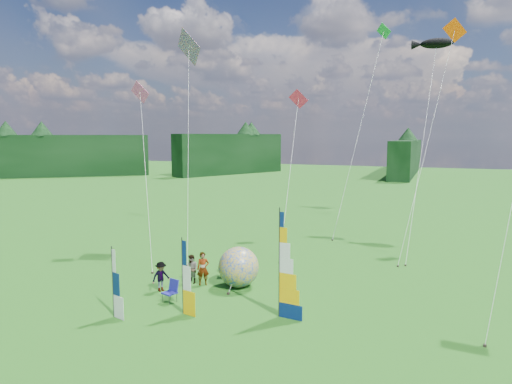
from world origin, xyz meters
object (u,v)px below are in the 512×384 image
at_px(side_banner_far, 113,283).
at_px(spectator_d, 229,263).
at_px(feather_banner_main, 279,265).
at_px(kite_whale, 424,128).
at_px(camp_chair, 170,291).
at_px(side_banner_left, 183,277).
at_px(bol_inflatable, 239,267).
at_px(spectator_a, 203,269).
at_px(spectator_c, 161,276).
at_px(spectator_b, 192,269).

xyz_separation_m(side_banner_far, spectator_d, (2.18, 7.47, -0.79)).
relative_size(feather_banner_main, side_banner_far, 1.53).
relative_size(feather_banner_main, kite_whale, 0.28).
bearing_deg(camp_chair, side_banner_far, -102.02).
relative_size(side_banner_left, side_banner_far, 1.10).
bearing_deg(bol_inflatable, feather_banner_main, -42.14).
xyz_separation_m(bol_inflatable, spectator_a, (-1.93, -0.45, -0.18)).
relative_size(side_banner_left, bol_inflatable, 1.57).
bearing_deg(spectator_c, camp_chair, -106.11).
relative_size(side_banner_far, bol_inflatable, 1.43).
relative_size(spectator_b, spectator_c, 1.01).
height_order(bol_inflatable, camp_chair, bol_inflatable).
bearing_deg(side_banner_far, spectator_d, 90.04).
xyz_separation_m(spectator_b, spectator_d, (1.34, 1.95, -0.01)).
relative_size(spectator_a, spectator_b, 1.15).
height_order(bol_inflatable, spectator_d, bol_inflatable).
bearing_deg(spectator_a, camp_chair, -127.07).
bearing_deg(spectator_a, side_banner_left, -106.94).
distance_m(side_banner_left, kite_whale, 21.81).
distance_m(bol_inflatable, spectator_b, 2.72).
xyz_separation_m(feather_banner_main, kite_whale, (5.19, 17.06, 6.29)).
bearing_deg(bol_inflatable, spectator_a, -166.83).
xyz_separation_m(spectator_b, kite_whale, (11.26, 14.40, 7.90)).
height_order(bol_inflatable, kite_whale, kite_whale).
xyz_separation_m(spectator_a, spectator_b, (-0.74, 0.04, -0.12)).
xyz_separation_m(spectator_d, camp_chair, (-0.83, -4.99, -0.23)).
xyz_separation_m(side_banner_far, spectator_b, (0.84, 5.52, -0.78)).
relative_size(side_banner_left, spectator_b, 2.17).
height_order(side_banner_far, spectator_d, side_banner_far).
xyz_separation_m(spectator_c, kite_whale, (12.08, 16.17, 7.91)).
distance_m(side_banner_far, kite_whale, 24.36).
bearing_deg(spectator_c, kite_whale, -9.61).
height_order(side_banner_far, spectator_b, side_banner_far).
bearing_deg(spectator_b, side_banner_far, -76.40).
relative_size(side_banner_left, spectator_a, 1.89).
relative_size(side_banner_far, spectator_a, 1.72).
height_order(feather_banner_main, spectator_c, feather_banner_main).
xyz_separation_m(side_banner_far, bol_inflatable, (3.51, 5.93, -0.48)).
xyz_separation_m(side_banner_left, camp_chair, (-1.35, 0.98, -1.17)).
bearing_deg(spectator_a, bol_inflatable, -19.70).
bearing_deg(spectator_b, bol_inflatable, 30.92).
distance_m(side_banner_left, spectator_d, 6.06).
relative_size(side_banner_left, camp_chair, 3.06).
bearing_deg(bol_inflatable, camp_chair, -122.01).
distance_m(side_banner_far, bol_inflatable, 6.90).
distance_m(side_banner_left, spectator_c, 3.63).
distance_m(side_banner_far, spectator_c, 3.83).
distance_m(spectator_a, spectator_c, 2.33).
relative_size(side_banner_left, spectator_d, 2.19).
height_order(feather_banner_main, spectator_d, feather_banner_main).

